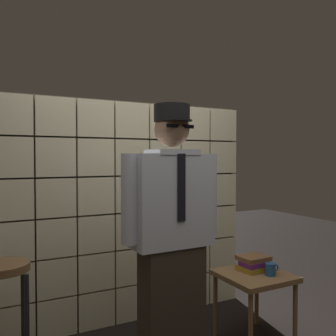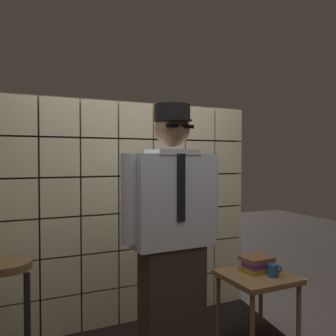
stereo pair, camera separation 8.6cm
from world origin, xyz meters
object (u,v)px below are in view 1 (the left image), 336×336
(bar_stool, at_px, (2,295))
(side_table, at_px, (254,282))
(standing_person, at_px, (172,235))
(book_stack, at_px, (254,263))
(coffee_mug, at_px, (271,269))

(bar_stool, xyz_separation_m, side_table, (1.81, -0.28, -0.12))
(standing_person, distance_m, book_stack, 0.91)
(standing_person, relative_size, book_stack, 6.99)
(bar_stool, xyz_separation_m, book_stack, (1.86, -0.22, 0.01))
(standing_person, bearing_deg, coffee_mug, -2.93)
(bar_stool, distance_m, book_stack, 1.87)
(side_table, bearing_deg, standing_person, -173.87)
(coffee_mug, bearing_deg, book_stack, 102.12)
(standing_person, relative_size, bar_stool, 2.28)
(side_table, height_order, book_stack, book_stack)
(standing_person, distance_m, side_table, 0.92)
(side_table, bearing_deg, book_stack, 52.59)
(book_stack, height_order, coffee_mug, book_stack)
(standing_person, bearing_deg, side_table, 4.18)
(book_stack, bearing_deg, bar_stool, 173.17)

